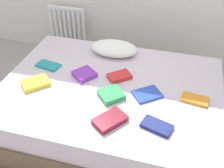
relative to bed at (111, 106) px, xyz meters
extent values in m
plane|color=#9E998E|center=(0.00, 0.00, -0.25)|extent=(8.00, 8.00, 0.00)
cube|color=brown|center=(0.00, 0.00, -0.11)|extent=(2.00, 1.50, 0.28)
cube|color=silver|center=(0.00, 0.00, 0.14)|extent=(1.96, 1.46, 0.22)
cylinder|color=white|center=(-1.16, 1.20, 0.13)|extent=(0.04, 0.04, 0.58)
cylinder|color=white|center=(-1.10, 1.20, 0.13)|extent=(0.04, 0.04, 0.58)
cylinder|color=white|center=(-1.03, 1.20, 0.13)|extent=(0.04, 0.04, 0.58)
cylinder|color=white|center=(-0.97, 1.20, 0.13)|extent=(0.04, 0.04, 0.58)
cylinder|color=white|center=(-0.90, 1.20, 0.13)|extent=(0.04, 0.04, 0.58)
cylinder|color=white|center=(-0.83, 1.20, 0.13)|extent=(0.04, 0.04, 0.58)
cylinder|color=white|center=(-0.77, 1.20, 0.13)|extent=(0.04, 0.04, 0.58)
cylinder|color=white|center=(-0.70, 1.20, 0.13)|extent=(0.04, 0.04, 0.58)
cube|color=white|center=(-0.93, 1.20, 0.40)|extent=(0.50, 0.04, 0.04)
cube|color=white|center=(-0.93, 1.20, -0.14)|extent=(0.50, 0.04, 0.04)
ellipsoid|color=white|center=(-0.11, 0.55, 0.31)|extent=(0.49, 0.32, 0.12)
cube|color=green|center=(0.05, -0.15, 0.28)|extent=(0.26, 0.26, 0.05)
cube|color=maroon|center=(0.12, -0.44, 0.28)|extent=(0.27, 0.29, 0.05)
cube|color=red|center=(0.05, 0.13, 0.27)|extent=(0.25, 0.24, 0.04)
cube|color=yellow|center=(-0.65, -0.17, 0.27)|extent=(0.29, 0.29, 0.04)
cube|color=purple|center=(-0.27, 0.07, 0.28)|extent=(0.25, 0.25, 0.05)
cube|color=navy|center=(0.47, -0.40, 0.27)|extent=(0.25, 0.19, 0.03)
cube|color=orange|center=(0.73, -0.01, 0.27)|extent=(0.24, 0.15, 0.03)
cube|color=#2847B7|center=(0.34, -0.05, 0.26)|extent=(0.28, 0.27, 0.02)
cube|color=teal|center=(-0.68, 0.13, 0.26)|extent=(0.25, 0.17, 0.02)
camera|label=1|loc=(0.52, -1.83, 1.75)|focal=43.20mm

